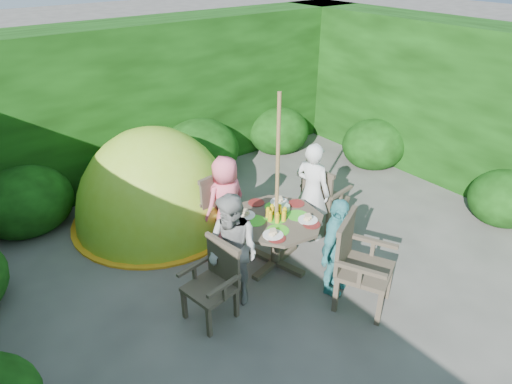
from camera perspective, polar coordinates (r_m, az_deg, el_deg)
ground at (r=5.49m, az=5.93°, el=-11.70°), size 60.00×60.00×0.00m
hedge_enclosure at (r=5.70m, az=-2.53°, el=4.97°), size 9.00×9.00×2.50m
patio_table at (r=5.49m, az=2.55°, el=-4.20°), size 1.41×1.41×0.80m
parasol_pole at (r=5.21m, az=2.66°, el=0.73°), size 0.05×0.05×2.20m
garden_chair_right at (r=6.33m, az=8.29°, el=-0.50°), size 0.56×0.61×0.91m
garden_chair_left at (r=4.86m, az=-5.22°, el=-10.97°), size 0.53×0.57×0.84m
garden_chair_back at (r=6.12m, az=-5.89°, el=-1.31°), size 0.63×0.58×0.93m
garden_chair_front at (r=5.05m, az=12.62°, el=-8.61°), size 0.78×0.75×1.01m
child_right at (r=6.01m, az=7.03°, el=0.02°), size 0.45×0.57×1.36m
child_left at (r=4.92m, az=-2.95°, el=-7.34°), size 0.64×0.74×1.31m
child_back at (r=5.89m, az=-3.78°, el=-1.17°), size 0.63×0.44×1.23m
child_front at (r=5.13m, az=9.87°, el=-6.84°), size 0.76×0.56×1.20m
dome_tent at (r=6.81m, az=-12.07°, el=-3.33°), size 2.43×2.43×2.76m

